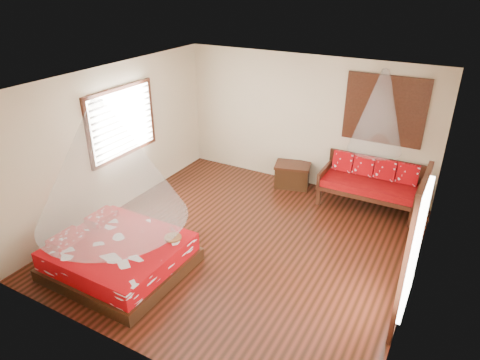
{
  "coord_description": "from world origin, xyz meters",
  "views": [
    {
      "loc": [
        2.99,
        -5.48,
        4.27
      ],
      "look_at": [
        -0.1,
        0.09,
        1.15
      ],
      "focal_mm": 32.0,
      "sensor_mm": 36.0,
      "label": 1
    }
  ],
  "objects": [
    {
      "name": "room",
      "position": [
        0.0,
        0.0,
        1.4
      ],
      "size": [
        5.54,
        5.54,
        2.84
      ],
      "color": "black",
      "rests_on": "ground"
    },
    {
      "name": "bed",
      "position": [
        -1.33,
        -1.6,
        0.25
      ],
      "size": [
        1.97,
        1.79,
        0.63
      ],
      "rotation": [
        0.0,
        0.0,
        -0.01
      ],
      "color": "black",
      "rests_on": "floor"
    },
    {
      "name": "daybed",
      "position": [
        1.58,
        2.39,
        0.52
      ],
      "size": [
        1.9,
        0.85,
        0.97
      ],
      "color": "black",
      "rests_on": "floor"
    },
    {
      "name": "storage_chest",
      "position": [
        -0.1,
        2.45,
        0.26
      ],
      "size": [
        0.87,
        0.73,
        0.52
      ],
      "rotation": [
        0.0,
        0.0,
        0.27
      ],
      "color": "black",
      "rests_on": "floor"
    },
    {
      "name": "shutter_panel",
      "position": [
        1.58,
        2.72,
        1.9
      ],
      "size": [
        1.52,
        0.06,
        1.32
      ],
      "color": "black",
      "rests_on": "wall_back"
    },
    {
      "name": "window_left",
      "position": [
        -2.71,
        0.2,
        1.7
      ],
      "size": [
        0.1,
        1.74,
        1.34
      ],
      "color": "black",
      "rests_on": "wall_left"
    },
    {
      "name": "glazed_door",
      "position": [
        2.72,
        -0.6,
        1.07
      ],
      "size": [
        0.08,
        1.02,
        2.16
      ],
      "color": "black",
      "rests_on": "floor"
    },
    {
      "name": "wine_tray",
      "position": [
        -0.65,
        -1.08,
        0.56
      ],
      "size": [
        0.27,
        0.27,
        0.22
      ],
      "rotation": [
        0.0,
        0.0,
        -0.38
      ],
      "color": "brown",
      "rests_on": "bed"
    },
    {
      "name": "mosquito_net_main",
      "position": [
        -1.32,
        -1.6,
        1.85
      ],
      "size": [
        2.2,
        2.2,
        1.8
      ],
      "primitive_type": "cone",
      "color": "silver",
      "rests_on": "ceiling"
    },
    {
      "name": "mosquito_net_daybed",
      "position": [
        1.58,
        2.25,
        2.0
      ],
      "size": [
        0.99,
        0.99,
        1.5
      ],
      "primitive_type": "cone",
      "color": "silver",
      "rests_on": "ceiling"
    }
  ]
}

